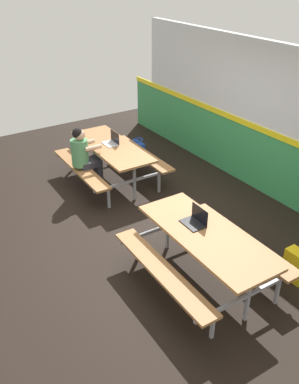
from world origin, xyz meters
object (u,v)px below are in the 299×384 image
Objects in this scene: student_nearer at (84,154)px; laptop_silver at (112,141)px; backpack_dark at (296,266)px; laptop_dark at (195,220)px; picnic_table_left at (112,153)px; tote_bag_bright at (138,150)px; picnic_table_right at (204,245)px.

laptop_silver is at bearing 96.05° from student_nearer.
laptop_silver is at bearing -170.29° from backpack_dark.
student_nearer reaches higher than laptop_dark.
picnic_table_left is 4.71× the size of tote_bag_bright.
backpack_dark is at bearing -3.43° from tote_bag_bright.
picnic_table_left is at bearing 90.38° from student_nearer.
picnic_table_left is 3.83m from backpack_dark.
backpack_dark is (3.75, 1.25, -0.49)m from student_nearer.
laptop_dark reaches higher than backpack_dark.
laptop_dark is at bearing 170.62° from picnic_table_right.
student_nearer reaches higher than laptop_silver.
picnic_table_left is 1.68× the size of student_nearer.
laptop_silver is (-0.06, 0.60, 0.08)m from student_nearer.
laptop_dark reaches higher than tote_bag_bright.
laptop_dark is at bearing -20.09° from tote_bag_bright.
tote_bag_bright is at bearing 123.28° from picnic_table_left.
picnic_table_left reaches higher than tote_bag_bright.
picnic_table_right is 0.34m from laptop_dark.
picnic_table_right is 3.97m from tote_bag_bright.
laptop_silver is (-3.16, 0.40, 0.21)m from picnic_table_right.
picnic_table_right is at bearing -19.38° from tote_bag_bright.
tote_bag_bright is at bearing 176.57° from backpack_dark.
backpack_dark is at bearing 47.88° from laptop_dark.
picnic_table_left is 1.00× the size of picnic_table_right.
picnic_table_right is 3.11m from student_nearer.
student_nearer reaches higher than picnic_table_left.
laptop_silver is at bearing 172.85° from picnic_table_right.
laptop_silver reaches higher than picnic_table_right.
laptop_dark is (2.90, -0.35, 0.00)m from laptop_silver.
student_nearer is at bearing -176.33° from picnic_table_right.
picnic_table_left is at bearing -169.56° from backpack_dark.
backpack_dark is 1.02× the size of tote_bag_bright.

